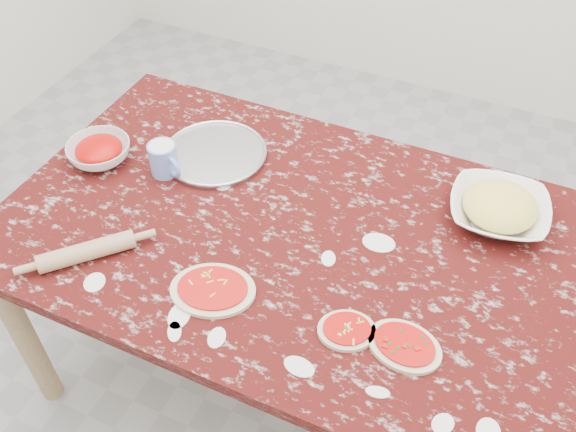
{
  "coord_description": "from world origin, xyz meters",
  "views": [
    {
      "loc": [
        0.49,
        -1.08,
        2.0
      ],
      "look_at": [
        0.0,
        0.0,
        0.8
      ],
      "focal_mm": 38.73,
      "sensor_mm": 36.0,
      "label": 1
    }
  ],
  "objects_px": {
    "worktable": "(288,249)",
    "rolling_pin": "(87,251)",
    "pizza_tray": "(215,154)",
    "sauce_bowl": "(99,152)",
    "cheese_bowl": "(498,211)",
    "flour_mug": "(164,159)"
  },
  "relations": [
    {
      "from": "pizza_tray",
      "to": "sauce_bowl",
      "type": "bearing_deg",
      "value": -152.14
    },
    {
      "from": "flour_mug",
      "to": "rolling_pin",
      "type": "distance_m",
      "value": 0.38
    },
    {
      "from": "pizza_tray",
      "to": "sauce_bowl",
      "type": "xyz_separation_m",
      "value": [
        -0.31,
        -0.17,
        0.02
      ]
    },
    {
      "from": "flour_mug",
      "to": "pizza_tray",
      "type": "bearing_deg",
      "value": 53.77
    },
    {
      "from": "worktable",
      "to": "pizza_tray",
      "type": "bearing_deg",
      "value": 150.26
    },
    {
      "from": "sauce_bowl",
      "to": "cheese_bowl",
      "type": "distance_m",
      "value": 1.2
    },
    {
      "from": "worktable",
      "to": "flour_mug",
      "type": "relative_size",
      "value": 12.85
    },
    {
      "from": "flour_mug",
      "to": "sauce_bowl",
      "type": "bearing_deg",
      "value": -171.09
    },
    {
      "from": "pizza_tray",
      "to": "cheese_bowl",
      "type": "height_order",
      "value": "cheese_bowl"
    },
    {
      "from": "pizza_tray",
      "to": "sauce_bowl",
      "type": "relative_size",
      "value": 1.64
    },
    {
      "from": "flour_mug",
      "to": "rolling_pin",
      "type": "bearing_deg",
      "value": -90.15
    },
    {
      "from": "worktable",
      "to": "pizza_tray",
      "type": "relative_size",
      "value": 5.06
    },
    {
      "from": "rolling_pin",
      "to": "cheese_bowl",
      "type": "bearing_deg",
      "value": 31.91
    },
    {
      "from": "worktable",
      "to": "flour_mug",
      "type": "height_order",
      "value": "flour_mug"
    },
    {
      "from": "pizza_tray",
      "to": "rolling_pin",
      "type": "distance_m",
      "value": 0.52
    },
    {
      "from": "sauce_bowl",
      "to": "cheese_bowl",
      "type": "xyz_separation_m",
      "value": [
        1.17,
        0.25,
        0.0
      ]
    },
    {
      "from": "cheese_bowl",
      "to": "flour_mug",
      "type": "bearing_deg",
      "value": -167.32
    },
    {
      "from": "worktable",
      "to": "rolling_pin",
      "type": "distance_m",
      "value": 0.55
    },
    {
      "from": "flour_mug",
      "to": "rolling_pin",
      "type": "xyz_separation_m",
      "value": [
        -0.0,
        -0.38,
        -0.03
      ]
    },
    {
      "from": "worktable",
      "to": "flour_mug",
      "type": "distance_m",
      "value": 0.46
    },
    {
      "from": "worktable",
      "to": "pizza_tray",
      "type": "height_order",
      "value": "pizza_tray"
    },
    {
      "from": "worktable",
      "to": "cheese_bowl",
      "type": "distance_m",
      "value": 0.6
    }
  ]
}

